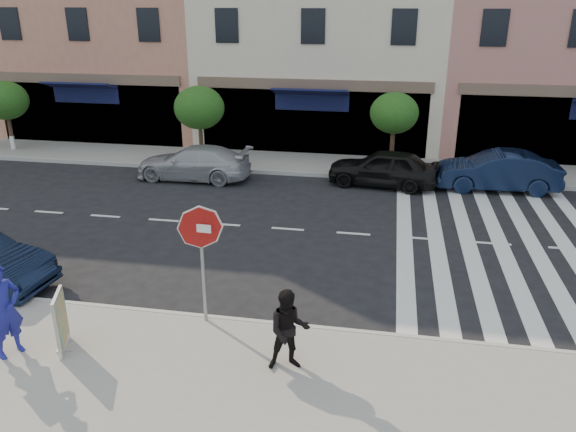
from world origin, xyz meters
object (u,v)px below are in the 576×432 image
(photographer, at_px, (4,310))
(car_far_right, at_px, (497,171))
(stop_sign, at_px, (201,239))
(car_far_mid, at_px, (383,168))
(poster_board, at_px, (61,323))
(walker, at_px, (289,330))
(car_far_left, at_px, (193,163))

(photographer, distance_m, car_far_right, 16.63)
(stop_sign, relative_size, car_far_right, 0.60)
(car_far_mid, bearing_deg, photographer, -20.96)
(car_far_mid, bearing_deg, stop_sign, -10.38)
(stop_sign, relative_size, car_far_mid, 0.64)
(poster_board, relative_size, car_far_right, 0.28)
(car_far_right, bearing_deg, walker, -26.17)
(car_far_left, bearing_deg, photographer, 3.01)
(photographer, bearing_deg, walker, -58.12)
(walker, bearing_deg, poster_board, 166.87)
(poster_board, bearing_deg, photographer, 178.63)
(car_far_left, distance_m, car_far_right, 11.35)
(photographer, bearing_deg, stop_sign, -35.18)
(walker, height_order, car_far_left, walker)
(stop_sign, bearing_deg, car_far_mid, 75.13)
(car_far_left, distance_m, car_far_mid, 7.26)
(car_far_left, bearing_deg, car_far_right, 94.39)
(walker, distance_m, poster_board, 4.43)
(car_far_left, height_order, car_far_mid, car_far_mid)
(car_far_left, bearing_deg, car_far_mid, 94.36)
(car_far_right, bearing_deg, photographer, -42.41)
(stop_sign, height_order, car_far_left, stop_sign)
(car_far_left, xyz_separation_m, car_far_right, (11.32, 0.71, 0.07))
(stop_sign, height_order, poster_board, stop_sign)
(car_far_mid, distance_m, car_far_right, 4.09)
(stop_sign, distance_m, poster_board, 3.10)
(poster_board, xyz_separation_m, car_far_right, (9.93, 12.26, -0.02))
(poster_board, bearing_deg, car_far_left, 76.68)
(photographer, xyz_separation_m, car_far_right, (10.86, 12.58, -0.39))
(stop_sign, distance_m, car_far_mid, 11.15)
(photographer, bearing_deg, car_far_right, -14.63)
(car_far_left, relative_size, car_far_mid, 1.09)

